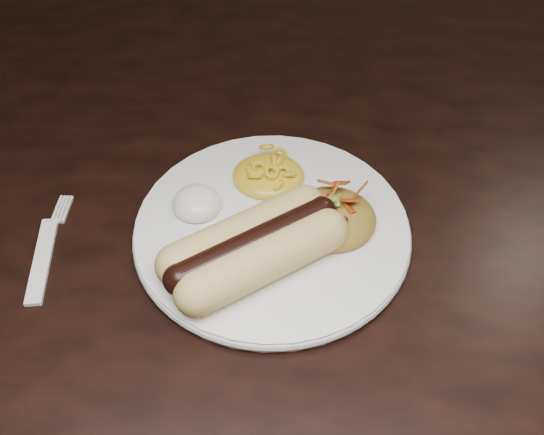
{
  "coord_description": "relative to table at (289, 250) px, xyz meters",
  "views": [
    {
      "loc": [
        0.01,
        -0.46,
        1.21
      ],
      "look_at": [
        -0.02,
        -0.06,
        0.77
      ],
      "focal_mm": 42.0,
      "sensor_mm": 36.0,
      "label": 1
    }
  ],
  "objects": [
    {
      "name": "taco_salad",
      "position": [
        0.04,
        -0.05,
        0.12
      ],
      "size": [
        0.08,
        0.08,
        0.04
      ],
      "rotation": [
        0.0,
        0.0,
        -0.22
      ],
      "color": "#C55314",
      "rests_on": "plate"
    },
    {
      "name": "fork",
      "position": [
        -0.23,
        -0.1,
        0.09
      ],
      "size": [
        0.04,
        0.15,
        0.0
      ],
      "primitive_type": "cube",
      "rotation": [
        0.0,
        0.0,
        0.14
      ],
      "color": "white",
      "rests_on": "table"
    },
    {
      "name": "table",
      "position": [
        0.0,
        0.0,
        0.0
      ],
      "size": [
        1.6,
        0.9,
        0.75
      ],
      "color": "black",
      "rests_on": "floor"
    },
    {
      "name": "hotdog",
      "position": [
        -0.03,
        -0.1,
        0.13
      ],
      "size": [
        0.13,
        0.14,
        0.04
      ],
      "rotation": [
        0.0,
        0.0,
        0.62
      ],
      "color": "#FDD66B",
      "rests_on": "plate"
    },
    {
      "name": "sour_cream",
      "position": [
        -0.09,
        -0.04,
        0.12
      ],
      "size": [
        0.05,
        0.05,
        0.03
      ],
      "primitive_type": "ellipsoid",
      "rotation": [
        0.0,
        0.0,
        -0.02
      ],
      "color": "white",
      "rests_on": "plate"
    },
    {
      "name": "plate",
      "position": [
        -0.02,
        -0.06,
        0.1
      ],
      "size": [
        0.33,
        0.33,
        0.01
      ],
      "primitive_type": "cylinder",
      "rotation": [
        0.0,
        0.0,
        0.36
      ],
      "color": "white",
      "rests_on": "table"
    },
    {
      "name": "mac_and_cheese",
      "position": [
        -0.02,
        0.0,
        0.12
      ],
      "size": [
        0.09,
        0.09,
        0.03
      ],
      "primitive_type": "ellipsoid",
      "rotation": [
        0.0,
        0.0,
        -0.42
      ],
      "color": "gold",
      "rests_on": "plate"
    }
  ]
}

